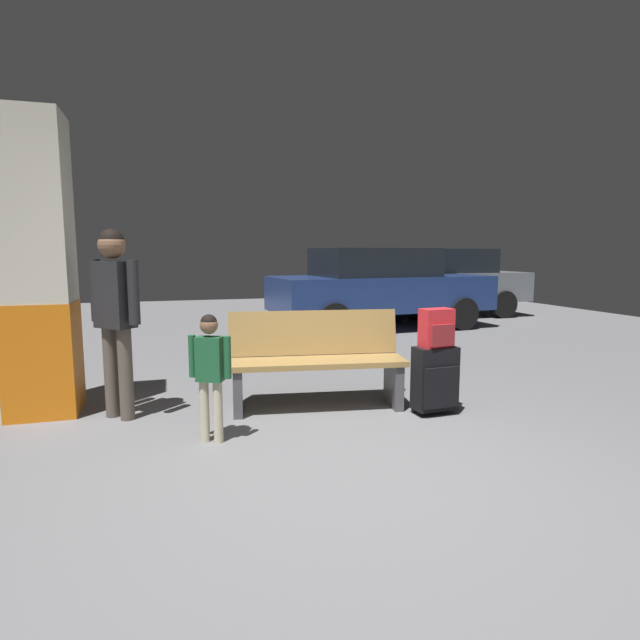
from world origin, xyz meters
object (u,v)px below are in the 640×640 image
object	(u,v)px
child	(210,364)
adult	(115,303)
suitcase	(435,379)
backpack_bright	(437,328)
structural_pillar	(37,268)
bench	(316,360)
parked_car_near	(379,286)
parked_car_side	(434,280)

from	to	relation	value
child	adult	xyz separation A→B (m)	(-0.72, 0.81, 0.40)
suitcase	backpack_bright	world-z (taller)	backpack_bright
structural_pillar	bench	world-z (taller)	structural_pillar
structural_pillar	parked_car_near	size ratio (longest dim) A/B	0.62
backpack_bright	parked_car_side	bearing A→B (deg)	61.13
structural_pillar	backpack_bright	xyz separation A→B (m)	(3.32, -1.02, -0.52)
bench	parked_car_side	size ratio (longest dim) A/B	0.40
backpack_bright	parked_car_near	xyz separation A→B (m)	(1.59, 5.05, 0.03)
structural_pillar	suitcase	world-z (taller)	structural_pillar
backpack_bright	structural_pillar	bearing A→B (deg)	162.95
bench	child	bearing A→B (deg)	-148.01
structural_pillar	bench	xyz separation A→B (m)	(2.37, -0.52, -0.85)
parked_car_side	parked_car_near	xyz separation A→B (m)	(-1.96, -1.40, 0.00)
backpack_bright	suitcase	bearing A→B (deg)	132.89
bench	parked_car_near	bearing A→B (deg)	60.76
backpack_bright	parked_car_near	bearing A→B (deg)	72.49
suitcase	parked_car_near	bearing A→B (deg)	72.49
adult	parked_car_side	bearing A→B (deg)	42.78
suitcase	adult	bearing A→B (deg)	165.79
structural_pillar	backpack_bright	size ratio (longest dim) A/B	7.67
bench	suitcase	distance (m)	1.08
structural_pillar	child	size ratio (longest dim) A/B	2.67
suitcase	adult	size ratio (longest dim) A/B	0.37
bench	child	distance (m)	1.20
backpack_bright	adult	xyz separation A→B (m)	(-2.68, 0.68, 0.23)
backpack_bright	child	size ratio (longest dim) A/B	0.35
child	parked_car_side	bearing A→B (deg)	50.00
structural_pillar	adult	xyz separation A→B (m)	(0.64, -0.34, -0.29)
parked_car_side	backpack_bright	bearing A→B (deg)	-118.87
parked_car_near	structural_pillar	bearing A→B (deg)	-140.65
structural_pillar	suitcase	size ratio (longest dim) A/B	4.32
bench	adult	bearing A→B (deg)	174.17
adult	parked_car_near	bearing A→B (deg)	45.66
adult	bench	bearing A→B (deg)	-5.83
adult	child	bearing A→B (deg)	-48.40
structural_pillar	parked_car_side	world-z (taller)	structural_pillar
bench	suitcase	world-z (taller)	bench
bench	backpack_bright	bearing A→B (deg)	-27.81
structural_pillar	child	world-z (taller)	structural_pillar
backpack_bright	child	distance (m)	1.97
backpack_bright	child	world-z (taller)	child
structural_pillar	parked_car_side	size ratio (longest dim) A/B	0.63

